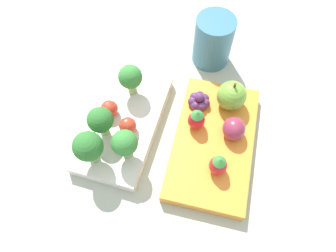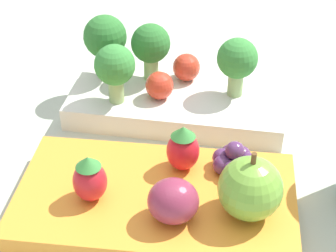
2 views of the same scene
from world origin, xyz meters
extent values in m
plane|color=#ADB7A3|center=(0.00, 0.00, 0.00)|extent=(4.00, 4.00, 0.00)
cube|color=silver|center=(0.00, 0.07, 0.01)|extent=(0.21, 0.13, 0.02)
cube|color=orange|center=(-0.01, -0.08, 0.01)|extent=(0.22, 0.14, 0.02)
cylinder|color=#93B770|center=(-0.06, 0.05, 0.03)|extent=(0.01, 0.01, 0.02)
sphere|color=#388438|center=(-0.06, 0.05, 0.06)|extent=(0.04, 0.04, 0.04)
cylinder|color=#93B770|center=(0.05, 0.06, 0.03)|extent=(0.01, 0.01, 0.02)
sphere|color=#388438|center=(0.05, 0.06, 0.06)|extent=(0.04, 0.04, 0.04)
cylinder|color=#93B770|center=(-0.03, 0.09, 0.03)|extent=(0.01, 0.01, 0.02)
sphere|color=#2D702D|center=(-0.03, 0.09, 0.06)|extent=(0.04, 0.04, 0.04)
cylinder|color=#93B770|center=(-0.07, 0.10, 0.03)|extent=(0.02, 0.02, 0.03)
sphere|color=#2D702D|center=(-0.07, 0.10, 0.07)|extent=(0.04, 0.04, 0.04)
sphere|color=red|center=(0.01, 0.09, 0.04)|extent=(0.03, 0.03, 0.03)
sphere|color=red|center=(-0.02, 0.06, 0.04)|extent=(0.03, 0.03, 0.03)
sphere|color=#70A838|center=(0.05, -0.09, 0.04)|extent=(0.05, 0.05, 0.05)
cylinder|color=brown|center=(0.05, -0.09, 0.07)|extent=(0.00, 0.00, 0.01)
ellipsoid|color=red|center=(-0.06, -0.08, 0.04)|extent=(0.03, 0.03, 0.03)
cone|color=#388438|center=(-0.06, -0.08, 0.06)|extent=(0.02, 0.02, 0.01)
ellipsoid|color=red|center=(0.01, -0.04, 0.04)|extent=(0.03, 0.03, 0.03)
cone|color=#388438|center=(0.01, -0.04, 0.06)|extent=(0.02, 0.02, 0.01)
ellipsoid|color=#892D47|center=(0.00, -0.10, 0.04)|extent=(0.04, 0.03, 0.03)
sphere|color=#562D5B|center=(0.06, -0.05, 0.03)|extent=(0.02, 0.02, 0.02)
sphere|color=#562D5B|center=(0.05, -0.04, 0.03)|extent=(0.02, 0.02, 0.02)
sphere|color=#562D5B|center=(0.04, -0.04, 0.03)|extent=(0.02, 0.02, 0.02)
sphere|color=#562D5B|center=(0.04, -0.04, 0.03)|extent=(0.02, 0.02, 0.02)
sphere|color=#562D5B|center=(0.04, -0.05, 0.03)|extent=(0.02, 0.02, 0.02)
sphere|color=#562D5B|center=(0.04, -0.06, 0.03)|extent=(0.02, 0.02, 0.02)
sphere|color=#562D5B|center=(0.05, -0.05, 0.03)|extent=(0.02, 0.02, 0.02)
sphere|color=#562D5B|center=(0.05, -0.05, 0.04)|extent=(0.02, 0.02, 0.02)
camera|label=1|loc=(-0.22, -0.04, 0.43)|focal=32.00mm
camera|label=2|loc=(0.01, -0.39, 0.31)|focal=60.00mm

